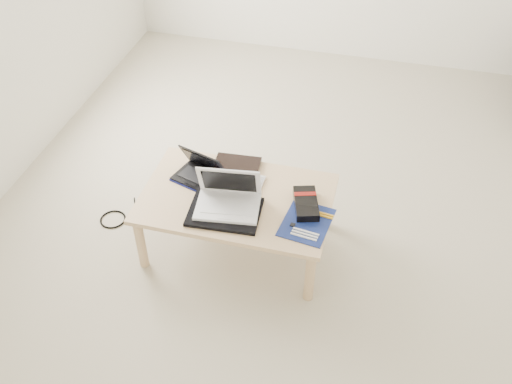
% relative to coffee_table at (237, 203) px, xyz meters
% --- Properties ---
extents(ground, '(4.00, 4.00, 0.00)m').
position_rel_coffee_table_xyz_m(ground, '(0.32, 0.59, -0.35)').
color(ground, '#C1B49C').
rests_on(ground, ground).
extents(coffee_table, '(1.10, 0.70, 0.40)m').
position_rel_coffee_table_xyz_m(coffee_table, '(0.00, 0.00, 0.00)').
color(coffee_table, tan).
rests_on(coffee_table, ground).
extents(book, '(0.29, 0.25, 0.03)m').
position_rel_coffee_table_xyz_m(book, '(-0.07, 0.24, 0.06)').
color(book, black).
rests_on(book, coffee_table).
extents(netbook, '(0.34, 0.29, 0.19)m').
position_rel_coffee_table_xyz_m(netbook, '(-0.25, 0.11, 0.09)').
color(netbook, black).
rests_on(netbook, coffee_table).
extents(tablet, '(0.31, 0.27, 0.01)m').
position_rel_coffee_table_xyz_m(tablet, '(-0.07, -0.01, 0.06)').
color(tablet, black).
rests_on(tablet, coffee_table).
extents(remote, '(0.05, 0.20, 0.02)m').
position_rel_coffee_table_xyz_m(remote, '(0.10, 0.11, 0.06)').
color(remote, silver).
rests_on(remote, coffee_table).
extents(neoprene_sleeve, '(0.42, 0.32, 0.02)m').
position_rel_coffee_table_xyz_m(neoprene_sleeve, '(-0.03, -0.15, 0.06)').
color(neoprene_sleeve, black).
rests_on(neoprene_sleeve, coffee_table).
extents(white_laptop, '(0.38, 0.29, 0.25)m').
position_rel_coffee_table_xyz_m(white_laptop, '(-0.02, -0.10, 0.12)').
color(white_laptop, white).
rests_on(white_laptop, neoprene_sleeve).
extents(motherboard, '(0.29, 0.35, 0.01)m').
position_rel_coffee_table_xyz_m(motherboard, '(0.43, -0.11, 0.05)').
color(motherboard, '#0C1D4F').
rests_on(motherboard, coffee_table).
extents(gpu_box, '(0.19, 0.28, 0.06)m').
position_rel_coffee_table_xyz_m(gpu_box, '(0.41, 0.01, 0.08)').
color(gpu_box, black).
rests_on(gpu_box, coffee_table).
extents(cable_coil, '(0.13, 0.13, 0.01)m').
position_rel_coffee_table_xyz_m(cable_coil, '(-0.06, -0.00, 0.05)').
color(cable_coil, black).
rests_on(cable_coil, coffee_table).
extents(floor_cable_coil, '(0.17, 0.17, 0.01)m').
position_rel_coffee_table_xyz_m(floor_cable_coil, '(-0.85, 0.00, -0.35)').
color(floor_cable_coil, black).
rests_on(floor_cable_coil, ground).
extents(floor_cable_trail, '(0.16, 0.31, 0.01)m').
position_rel_coffee_table_xyz_m(floor_cable_trail, '(-0.72, 0.08, -0.35)').
color(floor_cable_trail, black).
rests_on(floor_cable_trail, ground).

